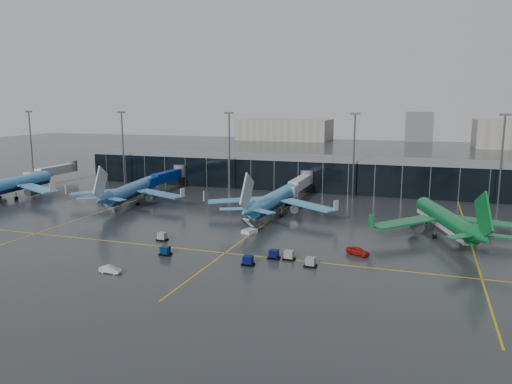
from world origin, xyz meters
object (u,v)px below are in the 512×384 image
(airliner_klm_near, at_px, (274,191))
(airliner_klm_west, at_px, (11,176))
(airliner_arkefly, at_px, (130,182))
(mobile_airstair, at_px, (249,230))
(baggage_carts, at_px, (239,253))
(service_van_white, at_px, (110,269))
(airliner_aer_lingus, at_px, (446,208))
(service_van_red, at_px, (358,251))

(airliner_klm_near, bearing_deg, airliner_klm_west, -175.82)
(airliner_arkefly, distance_m, mobile_airstair, 47.44)
(baggage_carts, xyz_separation_m, service_van_white, (-17.37, -15.11, -0.13))
(airliner_arkefly, xyz_separation_m, airliner_aer_lingus, (83.40, -8.99, -0.01))
(baggage_carts, bearing_deg, service_van_white, -138.98)
(service_van_red, height_order, service_van_white, service_van_red)
(airliner_klm_near, xyz_separation_m, service_van_red, (24.97, -27.85, -5.51))
(service_van_red, bearing_deg, airliner_klm_near, 67.40)
(airliner_aer_lingus, bearing_deg, airliner_klm_near, 150.73)
(baggage_carts, bearing_deg, airliner_arkefly, 141.64)
(mobile_airstair, relative_size, service_van_red, 0.83)
(airliner_klm_west, height_order, airliner_klm_near, airliner_klm_west)
(airliner_klm_west, height_order, mobile_airstair, airliner_klm_west)
(service_van_white, bearing_deg, airliner_aer_lingus, -50.83)
(airliner_klm_west, distance_m, mobile_airstair, 83.06)
(airliner_aer_lingus, relative_size, baggage_carts, 1.14)
(mobile_airstair, distance_m, service_van_white, 35.04)
(airliner_aer_lingus, xyz_separation_m, service_van_red, (-15.86, -19.54, -5.39))
(airliner_klm_west, xyz_separation_m, baggage_carts, (85.38, -32.99, -5.85))
(baggage_carts, bearing_deg, airliner_aer_lingus, 37.48)
(service_van_white, bearing_deg, airliner_klm_near, -13.79)
(airliner_aer_lingus, height_order, mobile_airstair, airliner_aer_lingus)
(airliner_klm_west, bearing_deg, service_van_white, -40.14)
(baggage_carts, distance_m, mobile_airstair, 17.75)
(airliner_klm_west, distance_m, airliner_aer_lingus, 122.07)
(airliner_klm_west, bearing_deg, airliner_arkefly, 1.15)
(baggage_carts, relative_size, service_van_white, 9.14)
(airliner_klm_near, distance_m, mobile_airstair, 19.87)
(mobile_airstair, xyz_separation_m, service_van_red, (24.75, -8.76, -0.00))
(airliner_aer_lingus, xyz_separation_m, baggage_carts, (-36.59, -28.06, -5.40))
(airliner_arkefly, bearing_deg, mobile_airstair, -34.81)
(airliner_aer_lingus, distance_m, service_van_white, 69.33)
(service_van_red, relative_size, service_van_white, 1.17)
(airliner_arkefly, bearing_deg, airliner_klm_west, 176.01)
(airliner_klm_west, height_order, service_van_red, airliner_klm_west)
(service_van_white, bearing_deg, airliner_klm_west, 55.24)
(airliner_klm_west, relative_size, mobile_airstair, 11.46)
(airliner_klm_near, distance_m, service_van_white, 53.43)
(airliner_klm_near, height_order, service_van_white, airliner_klm_near)
(airliner_klm_near, height_order, airliner_aer_lingus, airliner_klm_near)
(airliner_klm_near, bearing_deg, airliner_aer_lingus, -9.73)
(service_van_red, bearing_deg, airliner_aer_lingus, -13.56)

